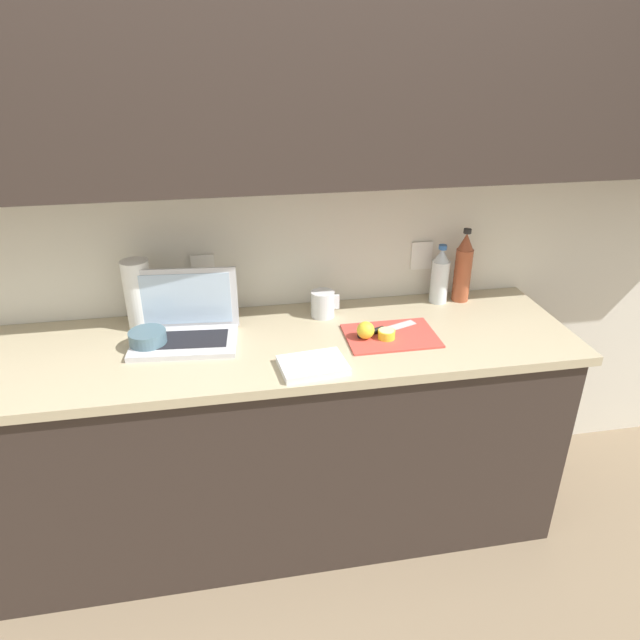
% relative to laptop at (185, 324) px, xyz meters
% --- Properties ---
extents(ground_plane, '(12.00, 12.00, 0.00)m').
position_rel_laptop_xyz_m(ground_plane, '(0.30, -0.08, -0.94)').
color(ground_plane, '#847056').
rests_on(ground_plane, ground).
extents(wall_back, '(5.20, 0.38, 2.60)m').
position_rel_laptop_xyz_m(wall_back, '(0.30, 0.16, 0.62)').
color(wall_back, silver).
rests_on(wall_back, ground_plane).
extents(counter_unit, '(2.27, 0.63, 0.88)m').
position_rel_laptop_xyz_m(counter_unit, '(0.28, -0.08, -0.49)').
color(counter_unit, '#332823').
rests_on(counter_unit, ground_plane).
extents(laptop, '(0.40, 0.27, 0.25)m').
position_rel_laptop_xyz_m(laptop, '(0.00, 0.00, 0.00)').
color(laptop, silver).
rests_on(laptop, counter_unit).
extents(cutting_board, '(0.34, 0.24, 0.01)m').
position_rel_laptop_xyz_m(cutting_board, '(0.75, -0.12, -0.06)').
color(cutting_board, '#D1473D').
rests_on(cutting_board, counter_unit).
extents(knife, '(0.25, 0.12, 0.02)m').
position_rel_laptop_xyz_m(knife, '(0.70, -0.09, -0.04)').
color(knife, silver).
rests_on(knife, cutting_board).
extents(lemon_half_cut, '(0.06, 0.06, 0.03)m').
position_rel_laptop_xyz_m(lemon_half_cut, '(0.72, -0.14, -0.04)').
color(lemon_half_cut, yellow).
rests_on(lemon_half_cut, cutting_board).
extents(lemon_whole_beside, '(0.07, 0.07, 0.07)m').
position_rel_laptop_xyz_m(lemon_whole_beside, '(0.65, -0.13, -0.02)').
color(lemon_whole_beside, yellow).
rests_on(lemon_whole_beside, cutting_board).
extents(bottle_green_soda, '(0.07, 0.07, 0.25)m').
position_rel_laptop_xyz_m(bottle_green_soda, '(1.03, 0.15, 0.05)').
color(bottle_green_soda, silver).
rests_on(bottle_green_soda, counter_unit).
extents(bottle_oil_tall, '(0.07, 0.07, 0.31)m').
position_rel_laptop_xyz_m(bottle_oil_tall, '(1.13, 0.15, 0.08)').
color(bottle_oil_tall, '#A34C2D').
rests_on(bottle_oil_tall, counter_unit).
extents(measuring_cup, '(0.11, 0.09, 0.10)m').
position_rel_laptop_xyz_m(measuring_cup, '(0.53, 0.10, -0.01)').
color(measuring_cup, silver).
rests_on(measuring_cup, counter_unit).
extents(bowl_white, '(0.13, 0.13, 0.07)m').
position_rel_laptop_xyz_m(bowl_white, '(-0.13, -0.05, -0.03)').
color(bowl_white, slate).
rests_on(bowl_white, counter_unit).
extents(paper_towel_roll, '(0.10, 0.10, 0.27)m').
position_rel_laptop_xyz_m(paper_towel_roll, '(-0.16, 0.12, 0.08)').
color(paper_towel_roll, white).
rests_on(paper_towel_roll, counter_unit).
extents(dish_towel, '(0.24, 0.18, 0.02)m').
position_rel_laptop_xyz_m(dish_towel, '(0.43, -0.29, -0.05)').
color(dish_towel, white).
rests_on(dish_towel, counter_unit).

